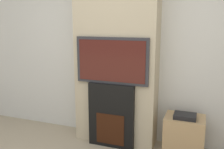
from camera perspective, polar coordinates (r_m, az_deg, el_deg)
The scene contains 5 objects.
wall_back at distance 3.40m, azimuth 2.13°, elevation 7.66°, with size 6.00×0.06×2.70m.
chimney_breast at distance 3.22m, azimuth 1.03°, elevation 7.42°, with size 1.07×0.33×2.70m.
fireplace at distance 3.27m, azimuth -0.01°, elevation -9.30°, with size 0.60×0.15×0.84m.
television at distance 3.08m, azimuth -0.02°, elevation 3.16°, with size 0.93×0.07×0.58m.
media_stand at distance 3.23m, azimuth 16.12°, elevation -13.24°, with size 0.47×0.37×0.54m.
Camera 1 is at (1.06, -1.19, 1.61)m, focal length 40.00 mm.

